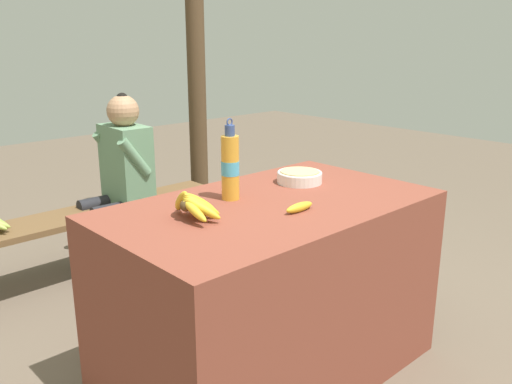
{
  "coord_description": "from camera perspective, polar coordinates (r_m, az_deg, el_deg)",
  "views": [
    {
      "loc": [
        -1.45,
        -1.48,
        1.42
      ],
      "look_at": [
        -0.03,
        0.05,
        0.81
      ],
      "focal_mm": 38.0,
      "sensor_mm": 36.0,
      "label": 1
    }
  ],
  "objects": [
    {
      "name": "loose_banana_front",
      "position": [
        2.06,
        4.61,
        -1.6
      ],
      "size": [
        0.14,
        0.04,
        0.03
      ],
      "rotation": [
        0.0,
        0.0,
        0.01
      ],
      "color": "gold",
      "rests_on": "market_counter"
    },
    {
      "name": "market_counter",
      "position": [
        2.31,
        1.47,
        -10.27
      ],
      "size": [
        1.35,
        0.8,
        0.77
      ],
      "color": "brown",
      "rests_on": "ground_plane"
    },
    {
      "name": "support_post_far",
      "position": [
        4.0,
        -6.37,
        14.78
      ],
      "size": [
        0.13,
        0.13,
        2.65
      ],
      "color": "#4C3823",
      "rests_on": "ground_plane"
    },
    {
      "name": "water_bottle",
      "position": [
        2.18,
        -2.73,
        2.71
      ],
      "size": [
        0.07,
        0.07,
        0.33
      ],
      "color": "gold",
      "rests_on": "market_counter"
    },
    {
      "name": "seated_vendor",
      "position": [
        3.41,
        -14.08,
        2.23
      ],
      "size": [
        0.41,
        0.39,
        1.09
      ],
      "rotation": [
        0.0,
        0.0,
        3.11
      ],
      "color": "#232328",
      "rests_on": "ground_plane"
    },
    {
      "name": "banana_bunch_ripe",
      "position": [
        1.98,
        -6.67,
        -1.29
      ],
      "size": [
        0.15,
        0.26,
        0.12
      ],
      "color": "#4C381E",
      "rests_on": "market_counter"
    },
    {
      "name": "wooden_bench",
      "position": [
        3.39,
        -18.03,
        -3.05
      ],
      "size": [
        1.86,
        0.32,
        0.4
      ],
      "color": "brown",
      "rests_on": "ground_plane"
    },
    {
      "name": "serving_bowl",
      "position": [
        2.46,
        4.61,
        1.68
      ],
      "size": [
        0.2,
        0.2,
        0.05
      ],
      "color": "white",
      "rests_on": "market_counter"
    },
    {
      "name": "ground_plane",
      "position": [
        2.51,
        1.4,
        -18.18
      ],
      "size": [
        12.0,
        12.0,
        0.0
      ],
      "primitive_type": "plane",
      "color": "brown"
    }
  ]
}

